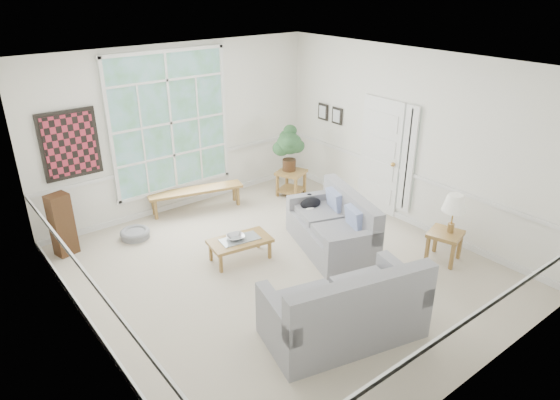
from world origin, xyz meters
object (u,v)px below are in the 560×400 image
object	(u,v)px
loveseat_front	(344,299)
side_table	(444,246)
coffee_table	(240,249)
end_table	(291,183)
loveseat_right	(331,223)

from	to	relation	value
loveseat_front	side_table	distance (m)	2.49
coffee_table	side_table	world-z (taller)	side_table
loveseat_front	side_table	bearing A→B (deg)	20.75
end_table	coffee_table	bearing A→B (deg)	-146.60
loveseat_right	coffee_table	xyz separation A→B (m)	(-1.33, 0.61, -0.29)
loveseat_right	side_table	size ratio (longest dim) A/B	3.55
side_table	loveseat_front	bearing A→B (deg)	-173.34
end_table	loveseat_front	bearing A→B (deg)	-120.89
loveseat_front	end_table	bearing A→B (deg)	73.20
loveseat_front	end_table	xyz separation A→B (m)	(2.21, 3.69, -0.26)
loveseat_front	side_table	xyz separation A→B (m)	(2.46, 0.29, -0.27)
loveseat_front	end_table	distance (m)	4.30
loveseat_right	coffee_table	bearing A→B (deg)	173.80
end_table	side_table	bearing A→B (deg)	-85.77
loveseat_front	end_table	size ratio (longest dim) A/B	3.72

